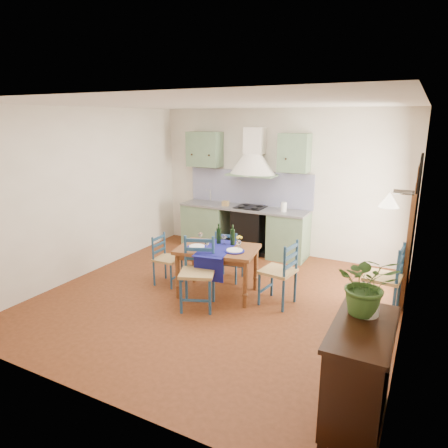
% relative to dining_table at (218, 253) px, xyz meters
% --- Properties ---
extents(floor, '(5.00, 5.00, 0.00)m').
position_rel_dining_table_xyz_m(floor, '(0.08, -0.14, -0.66)').
color(floor, '#4C2510').
rests_on(floor, ground).
extents(back_wall, '(5.00, 0.96, 2.80)m').
position_rel_dining_table_xyz_m(back_wall, '(-0.39, 2.15, 0.39)').
color(back_wall, silver).
rests_on(back_wall, ground).
extents(right_wall, '(0.26, 5.00, 2.80)m').
position_rel_dining_table_xyz_m(right_wall, '(2.57, 0.14, 0.68)').
color(right_wall, silver).
rests_on(right_wall, ground).
extents(left_wall, '(0.04, 5.00, 2.80)m').
position_rel_dining_table_xyz_m(left_wall, '(-2.42, -0.14, 0.74)').
color(left_wall, silver).
rests_on(left_wall, ground).
extents(ceiling, '(5.00, 5.00, 0.01)m').
position_rel_dining_table_xyz_m(ceiling, '(0.08, -0.14, 2.15)').
color(ceiling, silver).
rests_on(ceiling, back_wall).
extents(dining_table, '(1.28, 1.00, 1.06)m').
position_rel_dining_table_xyz_m(dining_table, '(0.00, 0.00, 0.00)').
color(dining_table, brown).
rests_on(dining_table, ground).
extents(chair_near, '(0.61, 0.61, 1.00)m').
position_rel_dining_table_xyz_m(chair_near, '(-0.05, -0.50, -0.14)').
color(chair_near, navy).
rests_on(chair_near, ground).
extents(chair_far, '(0.45, 0.45, 0.86)m').
position_rel_dining_table_xyz_m(chair_far, '(-0.10, 0.57, -0.21)').
color(chair_far, navy).
rests_on(chair_far, ground).
extents(chair_left, '(0.39, 0.39, 0.81)m').
position_rel_dining_table_xyz_m(chair_left, '(-0.93, -0.03, -0.24)').
color(chair_left, navy).
rests_on(chair_left, ground).
extents(chair_right, '(0.50, 0.50, 0.96)m').
position_rel_dining_table_xyz_m(chair_right, '(0.95, 0.10, -0.17)').
color(chair_right, navy).
rests_on(chair_right, ground).
extents(chair_spare, '(0.50, 0.50, 1.00)m').
position_rel_dining_table_xyz_m(chair_spare, '(2.31, 0.49, -0.14)').
color(chair_spare, navy).
rests_on(chair_spare, ground).
extents(sideboard, '(0.50, 1.05, 0.94)m').
position_rel_dining_table_xyz_m(sideboard, '(2.34, -1.79, -0.15)').
color(sideboard, black).
rests_on(sideboard, ground).
extents(potted_plant, '(0.59, 0.54, 0.56)m').
position_rel_dining_table_xyz_m(potted_plant, '(2.31, -1.55, 0.56)').
color(potted_plant, '#355A24').
rests_on(potted_plant, sideboard).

